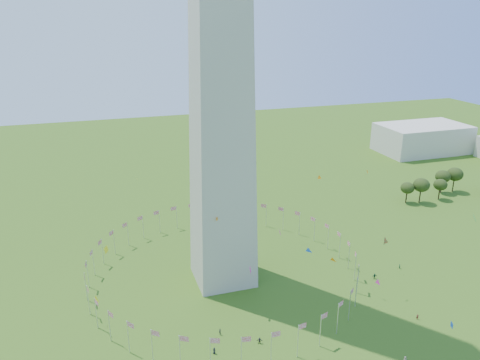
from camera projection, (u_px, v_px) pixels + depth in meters
name	position (u px, v px, depth m)	size (l,w,h in m)	color
flag_ring	(223.00, 265.00, 142.42)	(80.24, 80.24, 9.00)	silver
gov_building_east_a	(422.00, 138.00, 274.29)	(50.00, 30.00, 16.00)	beige
kites_aloft	(313.00, 252.00, 117.90)	(84.73, 78.69, 32.39)	orange
tree_line_east	(451.00, 185.00, 207.22)	(53.22, 16.01, 11.18)	#304517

